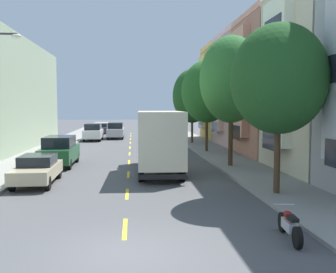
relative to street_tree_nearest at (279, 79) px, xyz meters
name	(u,v)px	position (x,y,z in m)	size (l,w,h in m)	color
ground_plane	(130,145)	(-6.40, 24.00, -5.00)	(160.00, 160.00, 0.00)	#4C4C4F
sidewalk_left	(55,146)	(-13.50, 22.00, -4.93)	(3.20, 120.00, 0.14)	gray
sidewalk_right	(202,145)	(0.70, 22.00, -4.93)	(3.20, 120.00, 0.14)	gray
lane_centerline_dashes	(130,150)	(-6.40, 18.50, -4.99)	(0.14, 47.20, 0.01)	yellow
townhouse_third_terracotta	(316,89)	(8.10, 13.52, 0.25)	(12.41, 7.60, 10.90)	#B27560
townhouse_fourth_rose	(275,92)	(7.74, 21.32, 0.28)	(11.70, 7.60, 10.95)	#CC9E9E
townhouse_fifth_mustard	(254,95)	(8.02, 29.13, 0.26)	(12.27, 7.60, 10.91)	tan
street_tree_nearest	(279,79)	(0.00, 0.00, 0.00)	(4.07, 4.07, 7.20)	#47331E
street_tree_second	(231,79)	(0.00, 8.06, 0.53)	(3.94, 3.94, 8.11)	#47331E
street_tree_third	(207,91)	(0.00, 16.13, 0.10)	(4.23, 4.23, 7.55)	#47331E
street_tree_farthest	(192,96)	(0.00, 24.19, -0.05)	(4.05, 4.05, 7.59)	#47331E
delivery_box_truck	(159,138)	(-4.61, 6.40, -2.99)	(2.56, 8.24, 3.58)	beige
parked_sedan_charcoal	(102,128)	(-10.63, 41.97, -4.25)	(1.88, 4.53, 1.43)	#333338
parked_sedan_champagne	(37,169)	(-10.86, 3.65, -4.25)	(1.89, 4.54, 1.43)	tan
parked_suv_forest	(60,151)	(-10.87, 9.71, -4.01)	(1.96, 4.80, 1.93)	#194C28
parked_pickup_orange	(168,134)	(-2.19, 28.11, -4.17)	(2.14, 5.35, 1.73)	orange
parked_suv_white	(93,132)	(-10.62, 29.25, -4.01)	(1.96, 4.80, 1.93)	silver
parked_hatchback_sky	(158,126)	(-2.14, 46.06, -4.24)	(1.81, 4.03, 1.50)	#7A9EC6
moving_silver_sedan	(116,130)	(-8.20, 31.96, -4.01)	(1.95, 4.80, 1.93)	#B2B5BA
parked_motorcycle	(290,226)	(-1.65, -5.46, -4.59)	(0.62, 2.05, 0.90)	black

